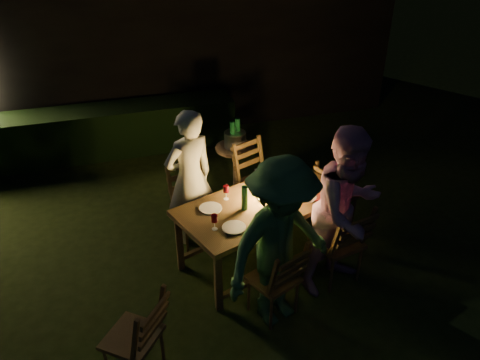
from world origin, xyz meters
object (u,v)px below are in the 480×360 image
object	(u,v)px
bottle_table	(245,198)
person_opp_right	(347,211)
chair_far_left	(194,218)
lantern	(264,186)
chair_near_right	(337,255)
person_house_side	(190,178)
chair_far_right	(258,193)
ice_bucket	(235,139)
chair_near_left	(274,291)
dining_table	(262,207)
chair_end	(335,204)
side_table	(235,152)
chair_spare	(136,350)
person_opp_left	(280,245)
bottle_bucket_a	(232,138)
bottle_bucket_b	(238,135)

from	to	relation	value
bottle_table	person_opp_right	bearing A→B (deg)	-30.78
chair_far_left	lantern	world-z (taller)	lantern
chair_near_right	person_house_side	size ratio (longest dim) A/B	0.61
chair_far_right	ice_bucket	bearing A→B (deg)	-100.97
chair_near_left	person_opp_right	xyz separation A→B (m)	(0.87, 0.24, 0.64)
dining_table	bottle_table	bearing A→B (deg)	180.00
person_house_side	ice_bucket	xyz separation A→B (m)	(0.83, 0.89, -0.01)
chair_far_left	chair_end	xyz separation A→B (m)	(1.84, -0.19, -0.04)
chair_far_left	lantern	xyz separation A→B (m)	(0.70, -0.52, 0.63)
lantern	side_table	bearing A→B (deg)	85.60
dining_table	side_table	xyz separation A→B (m)	(0.14, 1.52, -0.06)
person_house_side	bottle_table	distance (m)	0.85
dining_table	person_opp_right	world-z (taller)	person_opp_right
dining_table	chair_near_left	distance (m)	0.99
person_house_side	ice_bucket	world-z (taller)	person_house_side
chair_spare	person_opp_left	xyz separation A→B (m)	(1.43, 0.27, 0.61)
person_opp_right	lantern	xyz separation A→B (m)	(-0.66, 0.70, 0.02)
person_house_side	person_opp_right	xyz separation A→B (m)	(1.38, -1.26, 0.07)
chair_near_right	person_opp_left	xyz separation A→B (m)	(-0.83, -0.33, 0.59)
person_house_side	bottle_table	xyz separation A→B (m)	(0.45, -0.71, 0.07)
person_house_side	person_opp_right	bearing A→B (deg)	118.76
chair_far_left	person_opp_left	world-z (taller)	person_opp_left
chair_end	person_house_side	distance (m)	1.96
bottle_table	chair_far_right	bearing A→B (deg)	62.77
bottle_table	side_table	bearing A→B (deg)	76.63
chair_near_right	chair_end	size ratio (longest dim) A/B	1.14
chair_far_right	bottle_table	distance (m)	1.27
chair_spare	person_opp_right	distance (m)	2.43
bottle_bucket_a	chair_far_right	bearing A→B (deg)	-72.68
side_table	chair_end	bearing A→B (deg)	-47.69
bottle_bucket_a	person_opp_left	bearing A→B (deg)	-96.09
chair_far_right	person_house_side	xyz separation A→B (m)	(-0.96, -0.28, 0.54)
bottle_bucket_a	chair_near_left	bearing A→B (deg)	-96.57
chair_far_left	chair_far_right	bearing A→B (deg)	-173.00
chair_end	person_opp_right	size ratio (longest dim) A/B	0.50
bottle_bucket_b	chair_far_right	bearing A→B (deg)	-83.15
chair_far_left	chair_spare	distance (m)	2.00
chair_near_right	bottle_bucket_a	distance (m)	2.22
chair_end	chair_spare	distance (m)	3.18
chair_near_right	person_opp_right	size ratio (longest dim) A/B	0.57
chair_near_left	chair_far_right	size ratio (longest dim) A/B	0.92
person_opp_right	ice_bucket	distance (m)	2.22
chair_end	chair_near_right	bearing A→B (deg)	-43.82
chair_near_left	chair_near_right	distance (m)	0.90
person_opp_right	bottle_table	size ratio (longest dim) A/B	6.65
chair_far_right	chair_end	size ratio (longest dim) A/B	1.14
dining_table	person_opp_left	size ratio (longest dim) A/B	1.16
bottle_bucket_b	person_house_side	bearing A→B (deg)	-133.61
chair_far_left	bottle_table	xyz separation A→B (m)	(0.43, -0.67, 0.62)
dining_table	lantern	xyz separation A→B (m)	(0.03, 0.06, 0.24)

